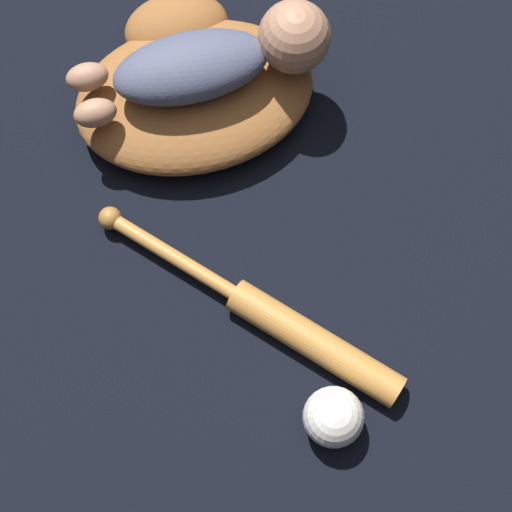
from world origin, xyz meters
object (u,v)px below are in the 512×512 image
Objects in this scene: baby_figure at (222,57)px; baseball_bat at (284,324)px; baseball at (333,417)px; baseball_glove at (191,83)px.

baseball_bat is (0.04, -0.36, -0.10)m from baby_figure.
baby_figure reaches higher than baseball_bat.
baseball_bat is at bearing 108.56° from baseball.
baseball_glove is 0.09m from baby_figure.
baby_figure is at bearing -17.03° from baseball_glove.
baseball_bat is 0.14m from baseball.
baseball is (0.04, -0.13, 0.02)m from baseball_bat.
baseball_glove reaches higher than baseball_bat.
baseball is at bearing -75.58° from baseball_glove.
baseball_glove is 0.98× the size of baseball_bat.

